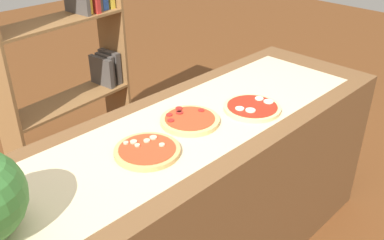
# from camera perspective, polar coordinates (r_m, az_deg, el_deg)

# --- Properties ---
(counter) EXTENTS (2.25, 0.72, 0.89)m
(counter) POSITION_cam_1_polar(r_m,az_deg,el_deg) (2.17, 0.00, -10.81)
(counter) COLOR brown
(counter) RESTS_ON ground_plane
(parchment_paper) EXTENTS (1.91, 0.54, 0.00)m
(parchment_paper) POSITION_cam_1_polar(r_m,az_deg,el_deg) (1.92, 0.00, -0.50)
(parchment_paper) COLOR beige
(parchment_paper) RESTS_ON counter
(pizza_mushroom_0) EXTENTS (0.27, 0.27, 0.03)m
(pizza_mushroom_0) POSITION_cam_1_polar(r_m,az_deg,el_deg) (1.72, -6.02, -4.10)
(pizza_mushroom_0) COLOR tan
(pizza_mushroom_0) RESTS_ON parchment_paper
(pizza_pepperoni_1) EXTENTS (0.27, 0.27, 0.03)m
(pizza_pepperoni_1) POSITION_cam_1_polar(r_m,az_deg,el_deg) (1.92, -0.30, -0.02)
(pizza_pepperoni_1) COLOR #DBB26B
(pizza_pepperoni_1) RESTS_ON parchment_paper
(pizza_mozzarella_2) EXTENTS (0.27, 0.27, 0.03)m
(pizza_mozzarella_2) POSITION_cam_1_polar(r_m,az_deg,el_deg) (2.05, 8.07, 1.64)
(pizza_mozzarella_2) COLOR #E5C17F
(pizza_mozzarella_2) RESTS_ON parchment_paper
(bookshelf) EXTENTS (0.92, 0.37, 1.66)m
(bookshelf) POSITION_cam_1_polar(r_m,az_deg,el_deg) (2.98, -15.07, 6.77)
(bookshelf) COLOR brown
(bookshelf) RESTS_ON ground_plane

